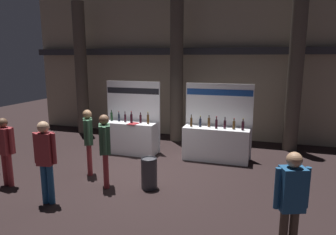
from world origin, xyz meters
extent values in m
plane|color=black|center=(0.00, 0.00, 0.00)|extent=(24.67, 24.67, 0.00)
cube|color=tan|center=(0.00, 4.38, 2.89)|extent=(12.34, 0.25, 5.77)
cube|color=#2D2D33|center=(0.00, 4.07, 3.17)|extent=(12.34, 0.20, 0.24)
cylinder|color=#51473D|center=(-3.85, 3.52, 2.51)|extent=(0.46, 0.46, 5.01)
cylinder|color=#51473D|center=(0.00, 3.52, 2.51)|extent=(0.46, 0.46, 5.01)
cylinder|color=#51473D|center=(3.85, 3.52, 2.51)|extent=(0.46, 0.46, 5.01)
cube|color=white|center=(-0.97, 1.59, 0.49)|extent=(1.71, 0.60, 0.99)
cube|color=white|center=(-0.97, 1.93, 1.12)|extent=(1.80, 0.04, 2.23)
cube|color=black|center=(-0.97, 1.91, 1.93)|extent=(1.75, 0.01, 0.18)
cylinder|color=#19381E|center=(-1.60, 1.66, 1.12)|extent=(0.07, 0.07, 0.26)
cylinder|color=#19381E|center=(-1.60, 1.66, 1.28)|extent=(0.03, 0.03, 0.07)
cylinder|color=black|center=(-1.60, 1.66, 1.32)|extent=(0.03, 0.03, 0.02)
cylinder|color=black|center=(-1.34, 1.66, 1.10)|extent=(0.06, 0.06, 0.22)
cylinder|color=black|center=(-1.34, 1.66, 1.25)|extent=(0.03, 0.03, 0.07)
cylinder|color=red|center=(-1.34, 1.66, 1.29)|extent=(0.03, 0.03, 0.02)
cylinder|color=black|center=(-1.10, 1.60, 1.11)|extent=(0.06, 0.06, 0.23)
cylinder|color=black|center=(-1.10, 1.60, 1.26)|extent=(0.03, 0.03, 0.08)
cylinder|color=black|center=(-1.10, 1.60, 1.32)|extent=(0.03, 0.03, 0.02)
cylinder|color=black|center=(-0.84, 1.50, 1.13)|extent=(0.08, 0.08, 0.27)
cylinder|color=black|center=(-0.84, 1.50, 1.30)|extent=(0.03, 0.03, 0.07)
cylinder|color=red|center=(-0.84, 1.50, 1.35)|extent=(0.03, 0.03, 0.02)
cylinder|color=black|center=(-0.59, 1.62, 1.11)|extent=(0.07, 0.07, 0.24)
cylinder|color=black|center=(-0.59, 1.62, 1.27)|extent=(0.03, 0.03, 0.07)
cylinder|color=black|center=(-0.59, 1.62, 1.31)|extent=(0.03, 0.03, 0.02)
cylinder|color=#472D14|center=(-0.32, 1.57, 1.13)|extent=(0.07, 0.07, 0.28)
cylinder|color=#472D14|center=(-0.32, 1.57, 1.30)|extent=(0.03, 0.03, 0.07)
cylinder|color=gold|center=(-0.32, 1.57, 1.34)|extent=(0.03, 0.03, 0.02)
cube|color=maroon|center=(-0.74, 1.41, 1.00)|extent=(0.30, 0.36, 0.02)
cube|color=white|center=(1.71, 1.75, 0.49)|extent=(1.89, 0.60, 0.97)
cube|color=white|center=(1.71, 2.09, 1.11)|extent=(1.98, 0.04, 2.21)
cube|color=navy|center=(1.71, 2.07, 1.96)|extent=(1.92, 0.01, 0.18)
cylinder|color=#472D14|center=(0.99, 1.67, 1.10)|extent=(0.07, 0.07, 0.26)
cylinder|color=#472D14|center=(0.99, 1.67, 1.27)|extent=(0.03, 0.03, 0.08)
cylinder|color=black|center=(0.99, 1.67, 1.32)|extent=(0.03, 0.03, 0.02)
cylinder|color=black|center=(1.24, 1.75, 1.09)|extent=(0.07, 0.07, 0.23)
cylinder|color=black|center=(1.24, 1.75, 1.24)|extent=(0.03, 0.03, 0.07)
cylinder|color=gold|center=(1.24, 1.75, 1.28)|extent=(0.03, 0.03, 0.02)
cylinder|color=#472D14|center=(1.48, 1.82, 1.10)|extent=(0.07, 0.07, 0.26)
cylinder|color=#472D14|center=(1.48, 1.82, 1.26)|extent=(0.03, 0.03, 0.06)
cylinder|color=black|center=(1.48, 1.82, 1.30)|extent=(0.03, 0.03, 0.02)
cylinder|color=black|center=(1.72, 1.67, 1.10)|extent=(0.07, 0.07, 0.25)
cylinder|color=black|center=(1.72, 1.67, 1.26)|extent=(0.03, 0.03, 0.08)
cylinder|color=red|center=(1.72, 1.67, 1.31)|extent=(0.03, 0.03, 0.02)
cylinder|color=black|center=(1.96, 1.72, 1.09)|extent=(0.07, 0.07, 0.24)
cylinder|color=black|center=(1.96, 1.72, 1.25)|extent=(0.03, 0.03, 0.08)
cylinder|color=black|center=(1.96, 1.72, 1.30)|extent=(0.03, 0.03, 0.02)
cylinder|color=#472D14|center=(2.21, 1.72, 1.09)|extent=(0.07, 0.07, 0.23)
cylinder|color=#472D14|center=(2.21, 1.72, 1.24)|extent=(0.03, 0.03, 0.07)
cylinder|color=red|center=(2.21, 1.72, 1.28)|extent=(0.03, 0.03, 0.02)
cylinder|color=black|center=(2.46, 1.68, 1.09)|extent=(0.07, 0.07, 0.24)
cylinder|color=black|center=(2.46, 1.68, 1.25)|extent=(0.03, 0.03, 0.07)
cylinder|color=gold|center=(2.46, 1.68, 1.29)|extent=(0.03, 0.03, 0.02)
cylinder|color=#38383D|center=(0.57, -0.66, 0.35)|extent=(0.37, 0.37, 0.69)
torus|color=black|center=(0.57, -0.66, 0.70)|extent=(0.36, 0.36, 0.02)
cylinder|color=#47382D|center=(3.50, -2.38, 0.40)|extent=(0.12, 0.12, 0.80)
cylinder|color=#47382D|center=(3.36, -2.44, 0.40)|extent=(0.12, 0.12, 0.80)
cube|color=navy|center=(3.43, -2.41, 1.12)|extent=(0.41, 0.36, 0.64)
sphere|color=tan|center=(3.43, -2.41, 1.56)|extent=(0.22, 0.22, 0.22)
cylinder|color=navy|center=(3.63, -2.33, 1.14)|extent=(0.08, 0.08, 0.61)
cylinder|color=navy|center=(3.23, -2.49, 1.14)|extent=(0.08, 0.08, 0.61)
cylinder|color=maroon|center=(-2.70, -1.53, 0.39)|extent=(0.12, 0.12, 0.78)
cylinder|color=maroon|center=(-2.54, -1.56, 0.39)|extent=(0.12, 0.12, 0.78)
cube|color=maroon|center=(-2.62, -1.54, 1.09)|extent=(0.41, 0.31, 0.62)
sphere|color=brown|center=(-2.62, -1.54, 1.51)|extent=(0.21, 0.21, 0.21)
cylinder|color=maroon|center=(-2.39, -1.58, 1.10)|extent=(0.08, 0.08, 0.59)
cylinder|color=navy|center=(-1.06, -1.98, 0.42)|extent=(0.12, 0.12, 0.83)
cylinder|color=navy|center=(-1.20, -2.00, 0.42)|extent=(0.12, 0.12, 0.83)
cube|color=maroon|center=(-1.13, -1.99, 1.16)|extent=(0.34, 0.28, 0.66)
sphere|color=tan|center=(-1.13, -1.99, 1.61)|extent=(0.23, 0.23, 0.23)
cylinder|color=maroon|center=(-0.94, -1.96, 1.18)|extent=(0.08, 0.08, 0.63)
cylinder|color=maroon|center=(-1.32, -2.02, 1.18)|extent=(0.08, 0.08, 0.63)
cylinder|color=maroon|center=(-1.15, -0.40, 0.41)|extent=(0.12, 0.12, 0.81)
cylinder|color=maroon|center=(-1.23, -0.27, 0.41)|extent=(0.12, 0.12, 0.81)
cube|color=#33563D|center=(-1.19, -0.34, 1.13)|extent=(0.38, 0.42, 0.64)
sphere|color=#8C6647|center=(-1.19, -0.34, 1.57)|extent=(0.22, 0.22, 0.22)
cylinder|color=#33563D|center=(-1.06, -0.52, 1.15)|extent=(0.08, 0.08, 0.61)
cylinder|color=#33563D|center=(-1.31, -0.15, 1.15)|extent=(0.08, 0.08, 0.61)
cylinder|color=maroon|center=(-0.36, -0.97, 0.41)|extent=(0.12, 0.12, 0.82)
cylinder|color=maroon|center=(-0.45, -0.81, 0.41)|extent=(0.12, 0.12, 0.82)
cube|color=#33563D|center=(-0.41, -0.89, 1.15)|extent=(0.41, 0.47, 0.65)
sphere|color=brown|center=(-0.41, -0.89, 1.59)|extent=(0.23, 0.23, 0.23)
cylinder|color=#33563D|center=(-0.28, -1.11, 1.16)|extent=(0.08, 0.08, 0.62)
cylinder|color=#33563D|center=(-0.53, -0.68, 1.16)|extent=(0.08, 0.08, 0.62)
camera|label=1|loc=(2.99, -6.78, 2.95)|focal=32.47mm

